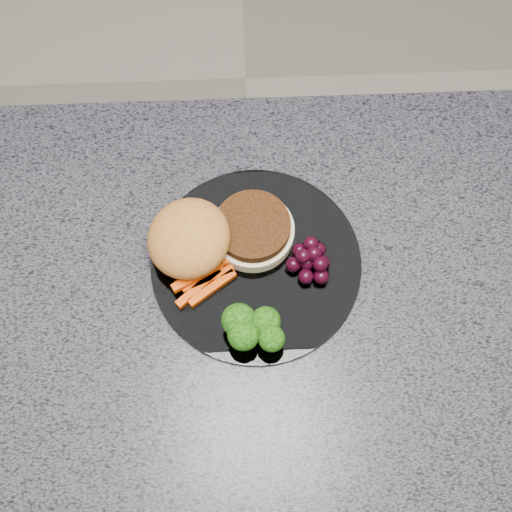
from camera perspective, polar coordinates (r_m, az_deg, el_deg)
The scene contains 8 objects.
room at distance 0.46m, azimuth 0.98°, elevation 14.14°, with size 4.02×4.02×2.70m.
island_cabinet at distance 1.32m, azimuth 0.34°, elevation -10.48°, with size 1.20×0.60×0.86m, color brown.
countertop at distance 0.88m, azimuth 0.50°, elevation -4.39°, with size 1.20×0.60×0.04m, color #45444D.
plate at distance 0.88m, azimuth -0.00°, elevation -0.57°, with size 0.26×0.26×0.01m, color white.
burger at distance 0.87m, azimuth -3.54°, elevation 1.55°, with size 0.21×0.15×0.06m.
carrot_sticks at distance 0.86m, azimuth -4.28°, elevation -1.76°, with size 0.08×0.07×0.02m.
broccoli at distance 0.82m, azimuth -0.37°, elevation -5.75°, with size 0.07×0.06×0.05m.
grape_bunch at distance 0.86m, azimuth 4.39°, elevation -0.33°, with size 0.05×0.06×0.03m.
Camera 1 is at (-0.02, -0.27, 1.72)m, focal length 50.00 mm.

